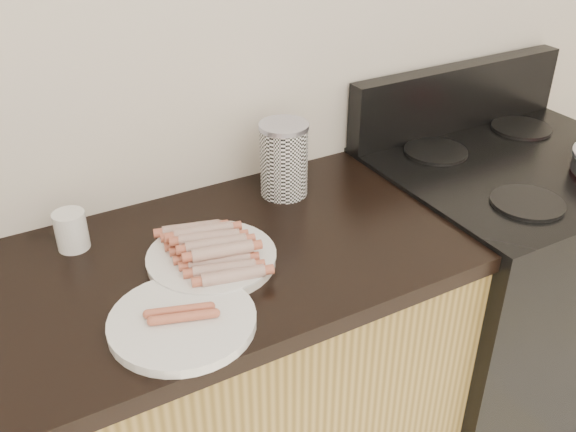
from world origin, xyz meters
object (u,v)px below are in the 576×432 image
main_plate (212,260)px  mug (71,230)px  stove (496,293)px  side_plate (182,321)px  canister (284,159)px

main_plate → mug: (-0.24, 0.21, 0.04)m
stove → side_plate: (-1.07, -0.17, 0.45)m
main_plate → mug: 0.32m
main_plate → side_plate: bearing=-129.0°
side_plate → canister: 0.56m
main_plate → stove: bearing=0.3°
stove → mug: mug is taller
canister → main_plate: bearing=-145.5°
side_plate → stove: bearing=8.8°
stove → mug: bearing=170.2°
main_plate → side_plate: (-0.13, -0.16, 0.00)m
stove → mug: 1.30m
stove → canister: canister is taller
side_plate → mug: 0.39m
mug → stove: bearing=-9.8°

